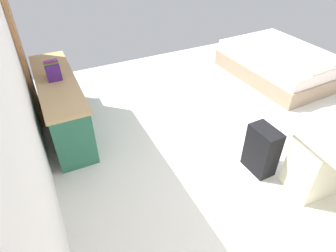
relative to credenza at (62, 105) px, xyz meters
The scene contains 8 objects.
ground_plane 2.49m from the credenza, 121.37° to the right, with size 5.97×5.97×0.00m, color silver.
wall_back 1.63m from the credenza, 163.43° to the left, with size 4.85×0.10×2.62m, color white.
door_wooden 0.93m from the credenza, 26.97° to the left, with size 0.88×0.05×2.04m, color #936038.
credenza is the anchor object (origin of this frame).
bed 3.74m from the credenza, 91.31° to the right, with size 1.96×1.48×0.58m.
suitcase_black 2.59m from the credenza, 133.70° to the right, with size 0.36×0.22×0.58m, color black.
book_row 0.49m from the credenza, ahead, with size 0.24×0.17×0.24m.
figurine_small 0.61m from the credenza, ahead, with size 0.08×0.08×0.11m, color #4C7FBF.
Camera 1 is at (-2.28, 2.26, 2.52)m, focal length 31.43 mm.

